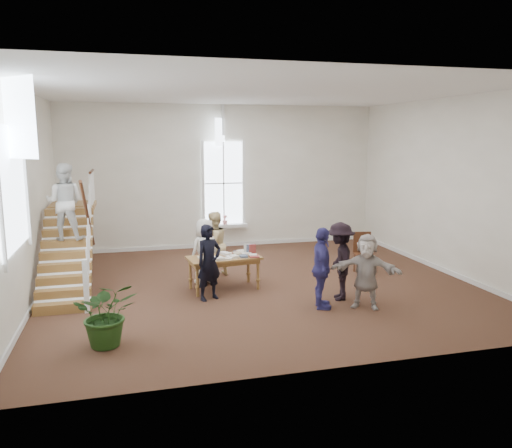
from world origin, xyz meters
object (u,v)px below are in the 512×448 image
object	(u,v)px
library_table	(225,260)
person_yellow	(214,245)
woman_cluster_b	(340,261)
floor_plant	(107,313)
woman_cluster_a	(322,268)
elderly_woman	(205,251)
side_chair	(363,250)
woman_cluster_c	(366,271)
police_officer	(209,262)

from	to	relation	value
library_table	person_yellow	xyz separation A→B (m)	(-0.08, 1.10, 0.14)
woman_cluster_b	floor_plant	size ratio (longest dim) A/B	1.49
library_table	woman_cluster_a	xyz separation A→B (m)	(1.66, -1.79, 0.16)
elderly_woman	person_yellow	distance (m)	0.58
person_yellow	side_chair	distance (m)	3.87
library_table	floor_plant	distance (m)	3.67
woman_cluster_b	floor_plant	distance (m)	4.99
elderly_woman	woman_cluster_b	distance (m)	3.28
library_table	woman_cluster_c	size ratio (longest dim) A/B	1.12
elderly_woman	person_yellow	bearing A→B (deg)	-146.39
floor_plant	side_chair	world-z (taller)	floor_plant
police_officer	woman_cluster_b	distance (m)	2.82
woman_cluster_a	woman_cluster_b	distance (m)	0.75
woman_cluster_b	woman_cluster_c	size ratio (longest dim) A/B	1.09
side_chair	police_officer	bearing A→B (deg)	-154.26
woman_cluster_c	woman_cluster_b	bearing A→B (deg)	146.46
elderly_woman	woman_cluster_a	distance (m)	3.14
woman_cluster_a	woman_cluster_c	size ratio (longest dim) A/B	1.09
floor_plant	woman_cluster_c	bearing A→B (deg)	7.31
person_yellow	library_table	bearing A→B (deg)	60.01
elderly_woman	side_chair	bearing A→B (deg)	153.30
woman_cluster_b	floor_plant	xyz separation A→B (m)	(-4.80, -1.30, -0.28)
person_yellow	side_chair	world-z (taller)	person_yellow
police_officer	woman_cluster_b	bearing A→B (deg)	-39.56
floor_plant	woman_cluster_b	bearing A→B (deg)	15.19
elderly_woman	floor_plant	size ratio (longest dim) A/B	1.39
police_officer	woman_cluster_a	world-z (taller)	woman_cluster_a
side_chair	woman_cluster_b	bearing A→B (deg)	-118.30
library_table	police_officer	distance (m)	0.82
police_officer	floor_plant	distance (m)	2.88
woman_cluster_a	woman_cluster_c	world-z (taller)	woman_cluster_a
elderly_woman	woman_cluster_a	world-z (taller)	woman_cluster_a
person_yellow	floor_plant	bearing A→B (deg)	22.70
person_yellow	side_chair	xyz separation A→B (m)	(3.82, -0.59, -0.23)
library_table	woman_cluster_c	bearing A→B (deg)	-45.05
woman_cluster_a	woman_cluster_b	xyz separation A→B (m)	(0.60, 0.45, 0.00)
person_yellow	woman_cluster_b	world-z (taller)	woman_cluster_b
woman_cluster_a	elderly_woman	bearing A→B (deg)	55.66
library_table	woman_cluster_c	distance (m)	3.25
police_officer	woman_cluster_a	size ratio (longest dim) A/B	0.98
woman_cluster_a	floor_plant	size ratio (longest dim) A/B	1.49
woman_cluster_a	side_chair	distance (m)	3.11
person_yellow	woman_cluster_a	bearing A→B (deg)	87.09
elderly_woman	woman_cluster_b	bearing A→B (deg)	118.24
woman_cluster_a	side_chair	world-z (taller)	woman_cluster_a
person_yellow	side_chair	bearing A→B (deg)	137.26
woman_cluster_b	floor_plant	world-z (taller)	woman_cluster_b
police_officer	side_chair	size ratio (longest dim) A/B	1.56
elderly_woman	library_table	bearing A→B (deg)	96.66
police_officer	woman_cluster_b	world-z (taller)	woman_cluster_b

